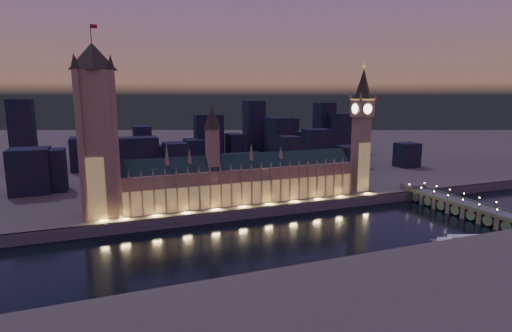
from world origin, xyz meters
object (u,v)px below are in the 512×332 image
object	(u,v)px
westminster_bridge	(456,205)
victoria_tower	(97,124)
palace_of_westminster	(236,180)
river_boat	(467,240)
elizabeth_tower	(362,120)

from	to	relation	value
westminster_bridge	victoria_tower	bearing A→B (deg)	166.12
palace_of_westminster	river_boat	world-z (taller)	palace_of_westminster
westminster_bridge	river_boat	world-z (taller)	westminster_bridge
victoria_tower	westminster_bridge	bearing A→B (deg)	-13.88
palace_of_westminster	westminster_bridge	world-z (taller)	palace_of_westminster
victoria_tower	palace_of_westminster	bearing A→B (deg)	-0.10
victoria_tower	elizabeth_tower	bearing A→B (deg)	-0.00
elizabeth_tower	westminster_bridge	distance (m)	103.95
palace_of_westminster	westminster_bridge	size ratio (longest dim) A/B	1.79
palace_of_westminster	victoria_tower	bearing A→B (deg)	179.90
palace_of_westminster	victoria_tower	xyz separation A→B (m)	(-100.73, 0.18, 47.24)
palace_of_westminster	victoria_tower	size ratio (longest dim) A/B	1.53
victoria_tower	westminster_bridge	distance (m)	280.81
palace_of_westminster	elizabeth_tower	size ratio (longest dim) A/B	1.76
victoria_tower	elizabeth_tower	size ratio (longest dim) A/B	1.15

